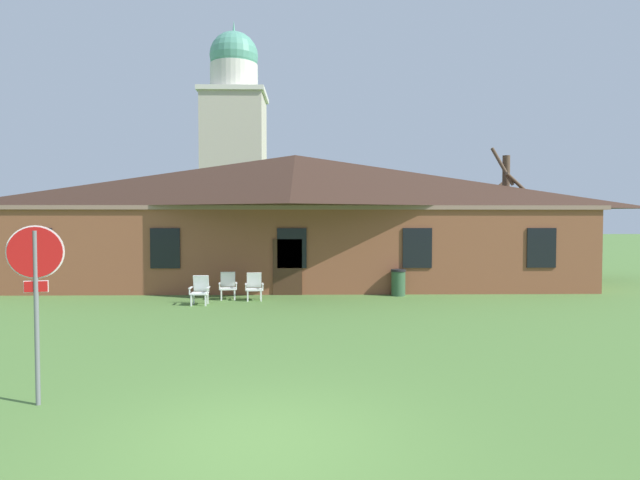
{
  "coord_description": "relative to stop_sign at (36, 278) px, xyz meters",
  "views": [
    {
      "loc": [
        0.64,
        -6.55,
        2.8
      ],
      "look_at": [
        0.95,
        8.18,
        2.25
      ],
      "focal_mm": 29.64,
      "sensor_mm": 36.0,
      "label": 1
    }
  ],
  "objects": [
    {
      "name": "bare_tree_beside_building",
      "position": [
        13.86,
        17.91,
        1.36
      ],
      "size": [
        1.93,
        1.78,
        6.38
      ],
      "color": "brown",
      "rests_on": "ground"
    },
    {
      "name": "dome_tower",
      "position": [
        -1.9,
        35.01,
        6.64
      ],
      "size": [
        5.18,
        5.18,
        18.8
      ],
      "color": "#BCB29E",
      "rests_on": "ground"
    },
    {
      "name": "brick_building",
      "position": [
        3.47,
        16.74,
        1.04
      ],
      "size": [
        24.5,
        10.4,
        5.84
      ],
      "color": "brown",
      "rests_on": "ground"
    },
    {
      "name": "ground_plane",
      "position": [
        3.47,
        -1.44,
        -1.94
      ],
      "size": [
        200.0,
        200.0,
        0.0
      ],
      "primitive_type": "plane",
      "color": "#517A38"
    },
    {
      "name": "stop_sign",
      "position": [
        0.0,
        0.0,
        0.0
      ],
      "size": [
        0.78,
        0.25,
        2.72
      ],
      "color": "slate",
      "rests_on": "ground"
    },
    {
      "name": "trash_bin",
      "position": [
        7.43,
        11.45,
        -1.44
      ],
      "size": [
        0.56,
        0.56,
        0.98
      ],
      "color": "#335638",
      "rests_on": "ground"
    },
    {
      "name": "lawn_chair_by_porch",
      "position": [
        0.49,
        9.55,
        -1.44
      ],
      "size": [
        0.65,
        0.68,
        0.96
      ],
      "color": "white",
      "rests_on": "ground"
    },
    {
      "name": "lawn_chair_near_door",
      "position": [
        1.23,
        10.75,
        -1.44
      ],
      "size": [
        0.71,
        0.74,
        0.96
      ],
      "color": "silver",
      "rests_on": "ground"
    },
    {
      "name": "lawn_chair_left_end",
      "position": [
        2.19,
        10.48,
        -1.44
      ],
      "size": [
        0.69,
        0.73,
        0.96
      ],
      "color": "silver",
      "rests_on": "ground"
    }
  ]
}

